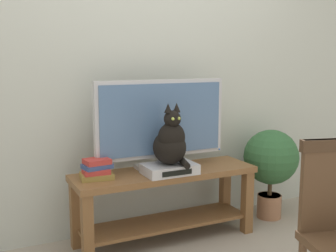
% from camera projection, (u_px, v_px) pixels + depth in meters
% --- Properties ---
extents(back_wall, '(7.00, 0.12, 2.80)m').
position_uv_depth(back_wall, '(140.00, 48.00, 3.25)').
color(back_wall, '#B7BCB2').
rests_on(back_wall, ground).
extents(tv_stand, '(1.34, 0.41, 0.52)m').
position_uv_depth(tv_stand, '(165.00, 192.00, 3.10)').
color(tv_stand, brown).
rests_on(tv_stand, ground).
extents(tv, '(0.99, 0.20, 0.65)m').
position_uv_depth(tv, '(161.00, 122.00, 3.07)').
color(tv, '#B7B7BC').
rests_on(tv, tv_stand).
extents(media_box, '(0.37, 0.24, 0.07)m').
position_uv_depth(media_box, '(170.00, 169.00, 2.98)').
color(media_box, '#BCBCC1').
rests_on(media_box, tv_stand).
extents(cat, '(0.23, 0.31, 0.43)m').
position_uv_depth(cat, '(171.00, 142.00, 2.94)').
color(cat, black).
rests_on(cat, media_box).
extents(book_stack, '(0.23, 0.19, 0.14)m').
position_uv_depth(book_stack, '(97.00, 170.00, 2.86)').
color(book_stack, olive).
rests_on(book_stack, tv_stand).
extents(potted_plant, '(0.45, 0.45, 0.75)m').
position_uv_depth(potted_plant, '(271.00, 161.00, 3.52)').
color(potted_plant, '#9E6B4C').
rests_on(potted_plant, ground).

